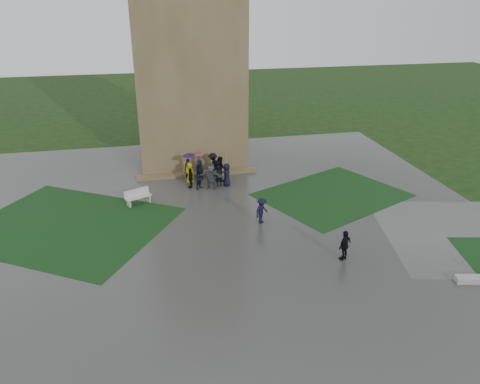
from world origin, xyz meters
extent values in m
plane|color=black|center=(0.00, 0.00, 0.00)|extent=(120.00, 120.00, 0.00)
cube|color=#353533|center=(0.00, 2.00, 0.01)|extent=(34.00, 34.00, 0.02)
cube|color=black|center=(-8.50, 4.00, 0.03)|extent=(14.10, 13.46, 0.01)
cube|color=black|center=(8.50, 5.00, 0.03)|extent=(11.12, 10.15, 0.01)
cube|color=brown|center=(0.00, 15.00, 9.00)|extent=(8.00, 8.00, 18.00)
cube|color=brown|center=(0.00, 10.60, 0.13)|extent=(9.00, 0.80, 0.22)
cube|color=beige|center=(-4.36, 6.22, 0.52)|extent=(1.77, 1.17, 0.07)
cube|color=beige|center=(-4.98, 5.94, 0.26)|extent=(0.27, 0.45, 0.48)
cube|color=beige|center=(-3.74, 6.51, 0.26)|extent=(0.27, 0.45, 0.48)
cube|color=beige|center=(-4.46, 6.45, 0.78)|extent=(1.58, 0.76, 0.46)
imported|color=black|center=(1.54, 9.31, 0.92)|extent=(0.81, 1.00, 1.80)
imported|color=black|center=(1.42, 9.31, 0.80)|extent=(1.52, 1.13, 1.56)
imported|color=black|center=(1.11, 10.01, 0.94)|extent=(1.08, 1.34, 1.85)
imported|color=#47474D|center=(0.08, 10.12, 0.84)|extent=(0.71, 0.68, 1.63)
imported|color=black|center=(0.11, 9.73, 0.77)|extent=(0.57, 0.40, 1.50)
imported|color=black|center=(-0.73, 9.76, 0.83)|extent=(0.66, 0.51, 1.62)
imported|color=#C2B00B|center=(-0.71, 9.09, 0.80)|extent=(0.91, 0.89, 1.56)
imported|color=black|center=(-0.75, 8.31, 0.74)|extent=(0.76, 0.96, 1.44)
imported|color=black|center=(-0.09, 8.01, 0.76)|extent=(0.81, 0.79, 1.49)
imported|color=#47474D|center=(0.63, 7.79, 0.95)|extent=(1.83, 1.31, 1.87)
imported|color=black|center=(1.28, 8.20, 0.78)|extent=(0.61, 0.45, 1.52)
imported|color=black|center=(1.80, 8.14, 0.85)|extent=(0.70, 0.90, 1.66)
imported|color=#DF5C6C|center=(1.80, 8.14, 2.18)|extent=(1.09, 1.09, 1.00)
imported|color=#472C7A|center=(-0.71, 9.09, 1.94)|extent=(0.82, 0.82, 0.72)
imported|color=black|center=(-0.09, 8.01, 2.02)|extent=(0.86, 0.86, 0.79)
imported|color=#DF5C6C|center=(0.11, 9.73, 1.87)|extent=(0.65, 0.65, 0.57)
imported|color=black|center=(2.78, 1.99, 0.82)|extent=(1.13, 1.07, 1.60)
imported|color=black|center=(5.92, -2.86, 0.84)|extent=(1.11, 0.98, 1.64)
camera|label=1|loc=(-3.61, -22.12, 12.79)|focal=35.00mm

